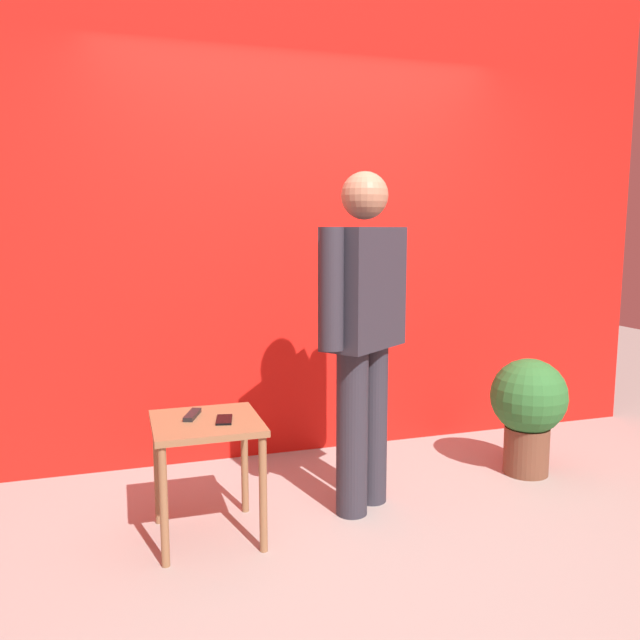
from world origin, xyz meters
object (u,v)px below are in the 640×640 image
at_px(standing_person, 363,325).
at_px(cell_phone, 224,420).
at_px(potted_plant, 528,406).
at_px(side_table, 207,440).
at_px(tv_remote, 192,415).

relative_size(standing_person, cell_phone, 11.86).
relative_size(standing_person, potted_plant, 2.49).
relative_size(standing_person, side_table, 3.02).
bearing_deg(potted_plant, tv_remote, -175.54).
xyz_separation_m(side_table, tv_remote, (-0.05, 0.07, 0.10)).
xyz_separation_m(tv_remote, potted_plant, (1.95, 0.15, -0.17)).
distance_m(tv_remote, potted_plant, 1.96).
bearing_deg(cell_phone, potted_plant, 19.66).
height_order(standing_person, tv_remote, standing_person).
distance_m(cell_phone, potted_plant, 1.84).
height_order(cell_phone, tv_remote, tv_remote).
relative_size(side_table, cell_phone, 3.93).
relative_size(cell_phone, tv_remote, 0.85).
height_order(tv_remote, potted_plant, potted_plant).
xyz_separation_m(side_table, cell_phone, (0.08, -0.04, 0.10)).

